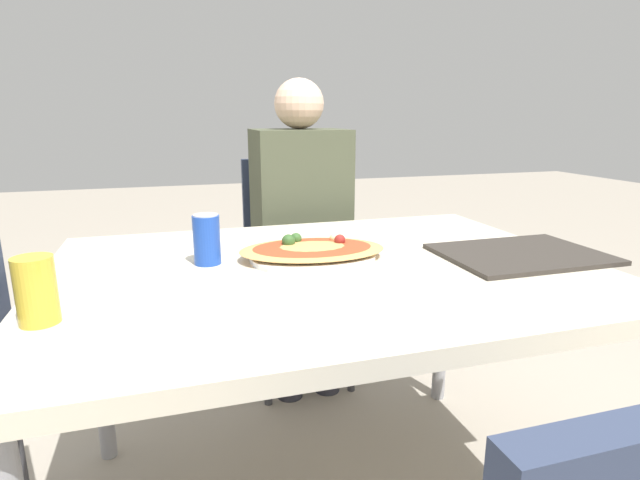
{
  "coord_description": "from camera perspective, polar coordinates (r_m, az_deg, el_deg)",
  "views": [
    {
      "loc": [
        -0.35,
        -1.12,
        1.09
      ],
      "look_at": [
        -0.01,
        0.02,
        0.78
      ],
      "focal_mm": 28.0,
      "sensor_mm": 36.0,
      "label": 1
    }
  ],
  "objects": [
    {
      "name": "pizza_main",
      "position": [
        1.29,
        -0.89,
        -1.31
      ],
      "size": [
        0.4,
        0.32,
        0.06
      ],
      "color": "white",
      "rests_on": "dining_table"
    },
    {
      "name": "serving_tray",
      "position": [
        1.41,
        21.96,
        -1.51
      ],
      "size": [
        0.41,
        0.3,
        0.01
      ],
      "color": "#332D28",
      "rests_on": "dining_table"
    },
    {
      "name": "soda_can",
      "position": [
        1.26,
        -12.82,
        0.07
      ],
      "size": [
        0.07,
        0.07,
        0.12
      ],
      "color": "#1E47B2",
      "rests_on": "dining_table"
    },
    {
      "name": "person_seated",
      "position": [
        1.92,
        -2.17,
        3.03
      ],
      "size": [
        0.35,
        0.3,
        1.22
      ],
      "rotation": [
        0.0,
        0.0,
        3.14
      ],
      "color": "#2D2D38",
      "rests_on": "ground_plane"
    },
    {
      "name": "drink_glass",
      "position": [
        1.01,
        -29.7,
        -5.03
      ],
      "size": [
        0.07,
        0.07,
        0.12
      ],
      "color": "gold",
      "rests_on": "dining_table"
    },
    {
      "name": "chair_far_seated",
      "position": [
        2.08,
        -2.93,
        -1.77
      ],
      "size": [
        0.4,
        0.4,
        0.91
      ],
      "rotation": [
        0.0,
        0.0,
        3.14
      ],
      "color": "#2D3851",
      "rests_on": "ground_plane"
    },
    {
      "name": "dining_table",
      "position": [
        1.25,
        0.55,
        -5.65
      ],
      "size": [
        1.32,
        0.97,
        0.72
      ],
      "color": "beige",
      "rests_on": "ground_plane"
    }
  ]
}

